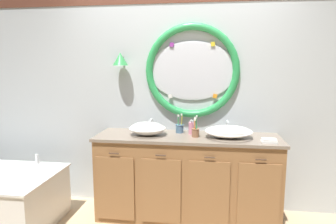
{
  "coord_description": "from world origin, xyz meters",
  "views": [
    {
      "loc": [
        0.36,
        -2.75,
        1.62
      ],
      "look_at": [
        -0.07,
        0.25,
        1.14
      ],
      "focal_mm": 31.94,
      "sensor_mm": 36.0,
      "label": 1
    }
  ],
  "objects_px": {
    "toothbrush_holder_right": "(195,132)",
    "folded_hand_towel": "(269,141)",
    "soap_dispenser": "(192,128)",
    "sink_basin_left": "(147,129)",
    "sink_basin_right": "(229,132)",
    "toothbrush_holder_left": "(180,128)"
  },
  "relations": [
    {
      "from": "sink_basin_left",
      "to": "toothbrush_holder_left",
      "type": "bearing_deg",
      "value": 26.28
    },
    {
      "from": "sink_basin_right",
      "to": "toothbrush_holder_right",
      "type": "distance_m",
      "value": 0.33
    },
    {
      "from": "toothbrush_holder_left",
      "to": "toothbrush_holder_right",
      "type": "distance_m",
      "value": 0.25
    },
    {
      "from": "sink_basin_left",
      "to": "toothbrush_holder_left",
      "type": "relative_size",
      "value": 1.83
    },
    {
      "from": "toothbrush_holder_right",
      "to": "soap_dispenser",
      "type": "relative_size",
      "value": 1.4
    },
    {
      "from": "sink_basin_right",
      "to": "toothbrush_holder_right",
      "type": "height_order",
      "value": "toothbrush_holder_right"
    },
    {
      "from": "soap_dispenser",
      "to": "toothbrush_holder_right",
      "type": "bearing_deg",
      "value": -69.26
    },
    {
      "from": "sink_basin_right",
      "to": "soap_dispenser",
      "type": "bearing_deg",
      "value": 163.06
    },
    {
      "from": "toothbrush_holder_right",
      "to": "soap_dispenser",
      "type": "distance_m",
      "value": 0.13
    },
    {
      "from": "soap_dispenser",
      "to": "folded_hand_towel",
      "type": "distance_m",
      "value": 0.8
    },
    {
      "from": "sink_basin_left",
      "to": "soap_dispenser",
      "type": "relative_size",
      "value": 2.46
    },
    {
      "from": "soap_dispenser",
      "to": "sink_basin_right",
      "type": "bearing_deg",
      "value": -16.94
    },
    {
      "from": "toothbrush_holder_right",
      "to": "folded_hand_towel",
      "type": "xyz_separation_m",
      "value": [
        0.7,
        -0.13,
        -0.04
      ]
    },
    {
      "from": "toothbrush_holder_left",
      "to": "toothbrush_holder_right",
      "type": "xyz_separation_m",
      "value": [
        0.18,
        -0.17,
        0.0
      ]
    },
    {
      "from": "sink_basin_left",
      "to": "sink_basin_right",
      "type": "height_order",
      "value": "sink_basin_left"
    },
    {
      "from": "folded_hand_towel",
      "to": "toothbrush_holder_left",
      "type": "bearing_deg",
      "value": 161.39
    },
    {
      "from": "soap_dispenser",
      "to": "folded_hand_towel",
      "type": "xyz_separation_m",
      "value": [
        0.75,
        -0.25,
        -0.05
      ]
    },
    {
      "from": "sink_basin_right",
      "to": "soap_dispenser",
      "type": "relative_size",
      "value": 3.0
    },
    {
      "from": "toothbrush_holder_right",
      "to": "soap_dispenser",
      "type": "xyz_separation_m",
      "value": [
        -0.05,
        0.13,
        0.02
      ]
    },
    {
      "from": "sink_basin_left",
      "to": "soap_dispenser",
      "type": "distance_m",
      "value": 0.47
    },
    {
      "from": "soap_dispenser",
      "to": "sink_basin_left",
      "type": "bearing_deg",
      "value": -165.73
    },
    {
      "from": "toothbrush_holder_left",
      "to": "soap_dispenser",
      "type": "distance_m",
      "value": 0.14
    }
  ]
}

